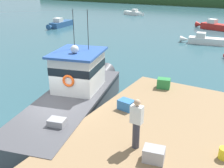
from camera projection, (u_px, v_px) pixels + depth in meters
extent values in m
plane|color=#2D5660|center=(63.00, 124.00, 11.67)|extent=(200.00, 200.00, 0.00)
cylinder|color=#4C3D2D|center=(146.00, 93.00, 13.71)|extent=(0.36, 0.36, 1.00)
cube|color=#937551|center=(167.00, 133.00, 8.98)|extent=(6.00, 9.00, 0.20)
cube|color=#4C4C51|center=(70.00, 112.00, 11.61)|extent=(4.52, 8.38, 1.10)
cone|color=#4C4C51|center=(103.00, 76.00, 16.00)|extent=(1.54, 2.03, 1.10)
cube|color=black|center=(69.00, 103.00, 11.45)|extent=(4.50, 8.23, 0.12)
cube|color=#4C4C51|center=(69.00, 99.00, 11.39)|extent=(4.56, 8.39, 0.12)
cube|color=silver|center=(78.00, 72.00, 12.15)|extent=(2.41, 2.62, 1.80)
cube|color=black|center=(78.00, 66.00, 12.03)|extent=(2.44, 2.65, 0.36)
cube|color=#2D56A8|center=(77.00, 53.00, 11.79)|extent=(2.72, 2.98, 0.10)
sphere|color=white|center=(75.00, 49.00, 11.44)|extent=(0.36, 0.36, 0.36)
cylinder|color=black|center=(74.00, 29.00, 11.97)|extent=(0.03, 0.03, 1.80)
cylinder|color=black|center=(88.00, 30.00, 11.80)|extent=(0.03, 0.03, 1.80)
cube|color=#939399|center=(57.00, 124.00, 9.24)|extent=(0.69, 0.58, 0.36)
torus|color=orange|center=(24.00, 131.00, 8.98)|extent=(0.69, 0.69, 0.12)
torus|color=#EA5119|center=(68.00, 81.00, 11.13)|extent=(0.55, 0.24, 0.54)
cube|color=#9E9EA3|center=(154.00, 154.00, 7.40)|extent=(0.68, 0.56, 0.41)
cube|color=#3370B2|center=(126.00, 105.00, 10.36)|extent=(0.65, 0.51, 0.40)
cube|color=#2D8442|center=(164.00, 83.00, 12.40)|extent=(0.69, 0.57, 0.47)
cylinder|color=yellow|center=(224.00, 153.00, 7.51)|extent=(0.32, 0.32, 0.34)
cylinder|color=#383842|center=(136.00, 135.00, 7.92)|extent=(0.22, 0.22, 0.86)
cube|color=white|center=(137.00, 114.00, 7.66)|extent=(0.36, 0.22, 0.56)
sphere|color=tan|center=(137.00, 102.00, 7.51)|extent=(0.20, 0.20, 0.20)
cube|color=white|center=(207.00, 41.00, 26.12)|extent=(3.61, 1.62, 0.63)
cone|color=white|center=(184.00, 39.00, 26.89)|extent=(0.96, 0.76, 0.63)
cube|color=silver|center=(201.00, 35.00, 26.13)|extent=(0.99, 1.01, 0.47)
cube|color=white|center=(132.00, 13.00, 47.82)|extent=(3.53, 1.89, 0.61)
cone|color=white|center=(141.00, 14.00, 46.43)|extent=(0.97, 0.81, 0.61)
cube|color=silver|center=(135.00, 10.00, 47.23)|extent=(1.03, 1.04, 0.46)
cube|color=#285184|center=(61.00, 24.00, 35.82)|extent=(1.63, 4.01, 0.71)
cone|color=#285184|center=(50.00, 27.00, 33.77)|extent=(0.81, 1.04, 0.71)
cube|color=silver|center=(58.00, 20.00, 35.02)|extent=(1.09, 1.07, 0.53)
cube|color=red|center=(217.00, 27.00, 33.67)|extent=(4.17, 2.36, 0.72)
cone|color=red|center=(199.00, 24.00, 35.37)|extent=(1.16, 0.98, 0.72)
cube|color=silver|center=(213.00, 21.00, 33.91)|extent=(1.24, 1.26, 0.54)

